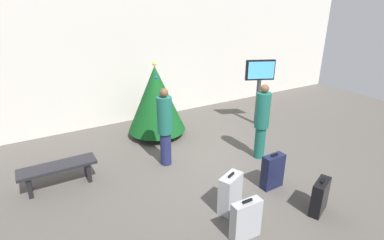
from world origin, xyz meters
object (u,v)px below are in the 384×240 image
(suitcase_2, at_px, (246,220))
(traveller_0, at_px, (262,120))
(suitcase_0, at_px, (273,171))
(flight_info_kiosk, at_px, (259,80))
(waiting_bench, at_px, (58,171))
(suitcase_3, at_px, (320,197))
(holiday_tree, at_px, (156,99))
(suitcase_1, at_px, (230,193))
(traveller_1, at_px, (165,126))

(suitcase_2, bearing_deg, traveller_0, 43.36)
(traveller_0, bearing_deg, suitcase_0, -120.63)
(flight_info_kiosk, bearing_deg, suitcase_0, -126.49)
(waiting_bench, xyz_separation_m, suitcase_3, (3.80, -3.13, -0.05))
(holiday_tree, distance_m, suitcase_1, 3.68)
(traveller_1, height_order, suitcase_1, traveller_1)
(flight_info_kiosk, height_order, traveller_1, flight_info_kiosk)
(traveller_1, distance_m, suitcase_1, 2.15)
(traveller_0, relative_size, suitcase_0, 2.40)
(suitcase_2, relative_size, suitcase_3, 1.08)
(flight_info_kiosk, distance_m, suitcase_3, 4.23)
(suitcase_0, height_order, suitcase_1, suitcase_0)
(suitcase_3, bearing_deg, traveller_1, 118.85)
(waiting_bench, xyz_separation_m, suitcase_1, (2.48, -2.31, -0.01))
(flight_info_kiosk, relative_size, waiting_bench, 1.34)
(traveller_0, relative_size, suitcase_1, 2.41)
(waiting_bench, distance_m, traveller_0, 4.45)
(waiting_bench, distance_m, suitcase_1, 3.39)
(holiday_tree, height_order, traveller_1, holiday_tree)
(suitcase_0, xyz_separation_m, suitcase_3, (0.17, -0.98, -0.04))
(holiday_tree, bearing_deg, suitcase_0, -74.88)
(waiting_bench, bearing_deg, traveller_0, -14.35)
(suitcase_3, bearing_deg, suitcase_2, 173.63)
(traveller_1, xyz_separation_m, suitcase_2, (0.06, -2.70, -0.61))
(holiday_tree, height_order, waiting_bench, holiday_tree)
(traveller_0, bearing_deg, traveller_1, 157.94)
(waiting_bench, relative_size, traveller_0, 0.81)
(flight_info_kiosk, bearing_deg, traveller_0, -129.91)
(traveller_1, bearing_deg, flight_info_kiosk, 13.20)
(holiday_tree, distance_m, waiting_bench, 3.08)
(suitcase_0, distance_m, suitcase_1, 1.17)
(flight_info_kiosk, relative_size, suitcase_1, 2.62)
(traveller_0, height_order, suitcase_1, traveller_0)
(traveller_0, height_order, suitcase_3, traveller_0)
(traveller_0, distance_m, suitcase_3, 2.19)
(traveller_1, distance_m, suitcase_3, 3.34)
(traveller_1, bearing_deg, suitcase_2, -88.65)
(suitcase_1, bearing_deg, suitcase_3, -31.95)
(holiday_tree, bearing_deg, flight_info_kiosk, -14.48)
(traveller_0, bearing_deg, holiday_tree, 123.25)
(traveller_1, distance_m, suitcase_0, 2.44)
(traveller_1, relative_size, suitcase_1, 2.41)
(flight_info_kiosk, xyz_separation_m, waiting_bench, (-5.63, -0.54, -0.99))
(waiting_bench, bearing_deg, traveller_1, -6.76)
(waiting_bench, xyz_separation_m, suitcase_0, (3.64, -2.16, -0.01))
(flight_info_kiosk, relative_size, traveller_1, 1.09)
(suitcase_2, height_order, suitcase_3, suitcase_2)
(suitcase_3, bearing_deg, flight_info_kiosk, 63.53)
(suitcase_1, xyz_separation_m, suitcase_3, (1.32, -0.82, -0.04))
(suitcase_2, bearing_deg, traveller_1, 91.35)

